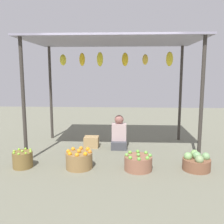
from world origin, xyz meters
TOP-DOWN VIEW (x-y plane):
  - ground_plane at (0.00, 0.00)m, footprint 14.00×14.00m
  - market_stall_structure at (0.00, 0.01)m, footprint 3.70×2.11m
  - vendor_person at (0.14, 0.10)m, footprint 0.36×0.44m
  - basket_limes at (-1.64, -1.23)m, footprint 0.37×0.37m
  - basket_oranges at (-0.57, -1.21)m, footprint 0.49×0.49m
  - basket_green_apples at (0.52, -1.24)m, footprint 0.51×0.51m
  - basket_cabbages at (1.58, -1.19)m, footprint 0.50×0.50m
  - wooden_crate_near_vendor at (-0.52, 0.12)m, footprint 0.34×0.30m

SIDE VIEW (x-z plane):
  - ground_plane at x=0.00m, z-range 0.00..0.00m
  - wooden_crate_near_vendor at x=-0.52m, z-range 0.00..0.25m
  - basket_green_apples at x=0.52m, z-range -0.02..0.29m
  - basket_cabbages at x=1.58m, z-range -0.03..0.31m
  - basket_limes at x=-1.64m, z-range -0.02..0.32m
  - basket_oranges at x=-0.57m, z-range -0.03..0.34m
  - vendor_person at x=0.14m, z-range -0.09..0.69m
  - market_stall_structure at x=0.00m, z-range 1.03..3.50m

